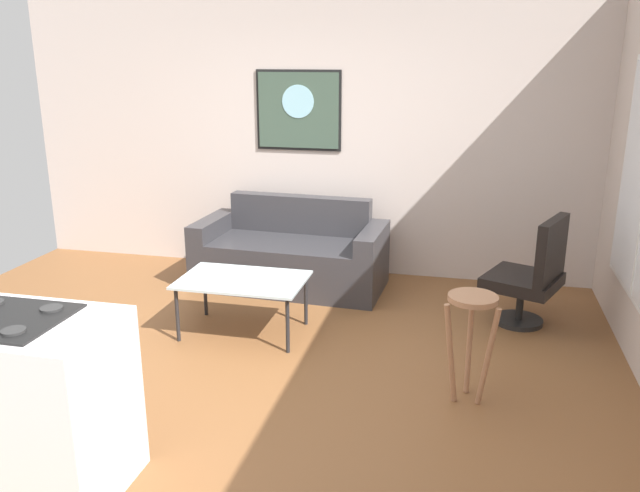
% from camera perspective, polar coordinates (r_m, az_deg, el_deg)
% --- Properties ---
extents(ground, '(6.40, 6.40, 0.04)m').
position_cam_1_polar(ground, '(4.62, -6.02, -11.51)').
color(ground, brown).
extents(back_wall, '(6.40, 0.05, 2.80)m').
position_cam_1_polar(back_wall, '(6.45, 0.73, 9.92)').
color(back_wall, beige).
rests_on(back_wall, ground).
extents(couch, '(1.81, 0.91, 0.82)m').
position_cam_1_polar(couch, '(6.18, -2.56, -0.93)').
color(couch, '#313034').
rests_on(couch, ground).
extents(coffee_table, '(0.99, 0.65, 0.46)m').
position_cam_1_polar(coffee_table, '(5.11, -6.87, -3.27)').
color(coffee_table, silver).
rests_on(coffee_table, ground).
extents(armchair, '(0.72, 0.73, 0.92)m').
position_cam_1_polar(armchair, '(5.48, 18.30, -2.40)').
color(armchair, black).
rests_on(armchair, ground).
extents(bar_stool, '(0.36, 0.35, 0.72)m').
position_cam_1_polar(bar_stool, '(4.17, 13.26, -6.54)').
color(bar_stool, '#A4714F').
rests_on(bar_stool, ground).
extents(wall_painting, '(0.86, 0.03, 0.78)m').
position_cam_1_polar(wall_painting, '(6.46, -1.92, 11.93)').
color(wall_painting, black).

